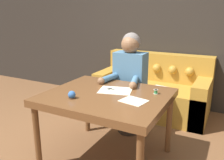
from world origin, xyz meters
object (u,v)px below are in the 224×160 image
dining_table (107,101)px  thread_spool (156,92)px  couch (153,92)px  person (130,84)px  pin_cushion (72,95)px  scissors (113,89)px

dining_table → thread_spool: 0.49m
couch → thread_spool: 1.38m
person → pin_cushion: 0.94m
thread_spool → scissors: bearing=-170.2°
person → thread_spool: size_ratio=28.03×
dining_table → person: person is taller
scissors → dining_table: bearing=-86.4°
scissors → thread_spool: bearing=9.8°
couch → pin_cushion: bearing=-97.7°
person → scissors: 0.51m
couch → scissors: 1.38m
thread_spool → pin_cushion: size_ratio=0.63×
pin_cushion → scissors: bearing=62.4°
dining_table → thread_spool: bearing=27.4°
person → pin_cushion: bearing=-101.5°
thread_spool → couch: bearing=108.4°
thread_spool → dining_table: bearing=-152.6°
scissors → couch: bearing=89.1°
dining_table → thread_spool: thread_spool is taller
scissors → person: bearing=93.0°
person → thread_spool: bearing=-43.2°
thread_spool → pin_cushion: bearing=-143.3°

